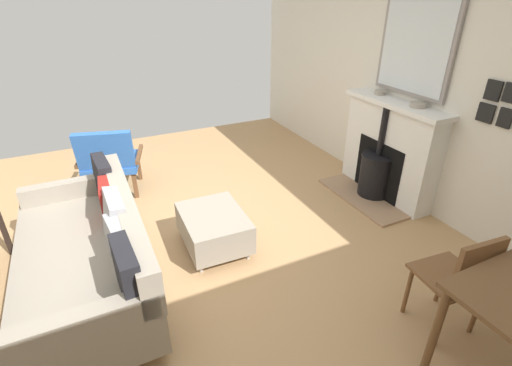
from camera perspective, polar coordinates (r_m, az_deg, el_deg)
ground_plane at (r=3.67m, az=-10.72°, el=-9.56°), size 5.22×6.24×0.01m
wall_left at (r=4.42m, az=23.06°, el=14.68°), size 0.12×6.24×2.70m
fireplace at (r=4.50m, az=19.23°, el=4.00°), size 0.65×1.29×1.12m
mirror_over_mantel at (r=4.30m, az=23.20°, el=18.84°), size 0.04×0.92×1.00m
mantel_bowl_near at (r=4.53m, az=18.38°, el=13.02°), size 0.12×0.12×0.05m
mantel_bowl_far at (r=4.17m, az=23.45°, el=10.92°), size 0.16×0.16×0.04m
sofa at (r=3.21m, az=-23.89°, el=-9.94°), size 0.91×1.87×0.83m
ottoman at (r=3.49m, az=-6.46°, el=-6.72°), size 0.57×0.72×0.37m
armchair_accent at (r=4.58m, az=-21.46°, el=3.44°), size 0.80×0.73×0.83m
dining_chair_near_fireplace at (r=2.88m, az=28.72°, el=-12.44°), size 0.44×0.44×0.84m
photo_gallery_row at (r=3.80m, az=33.00°, el=10.14°), size 0.02×0.31×0.37m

